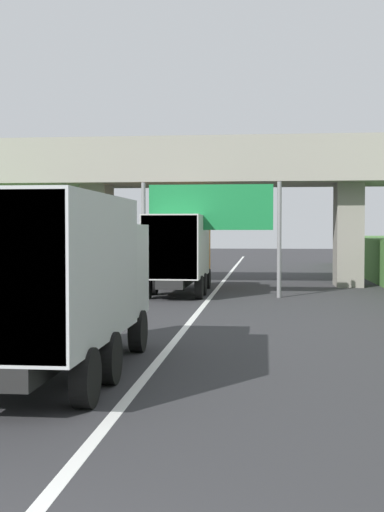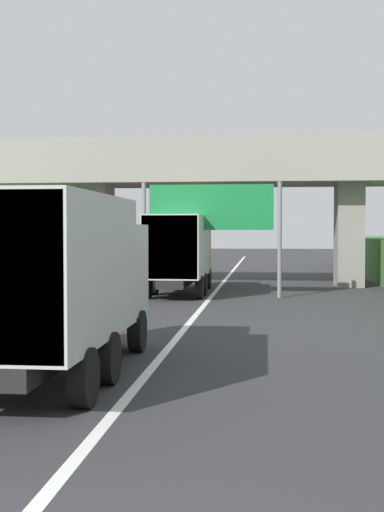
{
  "view_description": "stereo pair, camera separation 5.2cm",
  "coord_description": "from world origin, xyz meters",
  "px_view_note": "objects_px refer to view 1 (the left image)",
  "views": [
    {
      "loc": [
        2.27,
        -4.66,
        2.81
      ],
      "look_at": [
        0.0,
        16.85,
        2.0
      ],
      "focal_mm": 48.71,
      "sensor_mm": 36.0,
      "label": 1
    },
    {
      "loc": [
        2.32,
        -4.65,
        2.81
      ],
      "look_at": [
        0.0,
        16.85,
        2.0
      ],
      "focal_mm": 48.71,
      "sensor_mm": 36.0,
      "label": 2
    }
  ],
  "objects_px": {
    "overhead_highway_sign": "(211,214)",
    "speed_limit_sign": "(2,266)",
    "truck_silver": "(61,276)",
    "car_black": "(11,297)",
    "truck_orange": "(180,250)"
  },
  "relations": [
    {
      "from": "overhead_highway_sign",
      "to": "speed_limit_sign",
      "type": "relative_size",
      "value": 2.64
    },
    {
      "from": "truck_silver",
      "to": "car_black",
      "type": "bearing_deg",
      "value": 117.66
    },
    {
      "from": "truck_silver",
      "to": "truck_orange",
      "type": "xyz_separation_m",
      "value": [
        0.16,
        17.28,
        0.0
      ]
    },
    {
      "from": "truck_silver",
      "to": "car_black",
      "type": "relative_size",
      "value": 1.78
    },
    {
      "from": "speed_limit_sign",
      "to": "truck_orange",
      "type": "xyz_separation_m",
      "value": [
        5.94,
        5.45,
        0.46
      ]
    },
    {
      "from": "speed_limit_sign",
      "to": "truck_silver",
      "type": "xyz_separation_m",
      "value": [
        5.79,
        -11.83,
        0.46
      ]
    },
    {
      "from": "speed_limit_sign",
      "to": "truck_orange",
      "type": "relative_size",
      "value": 0.31
    },
    {
      "from": "truck_orange",
      "to": "car_black",
      "type": "height_order",
      "value": "truck_orange"
    },
    {
      "from": "overhead_highway_sign",
      "to": "truck_silver",
      "type": "distance_m",
      "value": 16.21
    },
    {
      "from": "speed_limit_sign",
      "to": "truck_silver",
      "type": "distance_m",
      "value": 13.18
    },
    {
      "from": "truck_orange",
      "to": "car_black",
      "type": "bearing_deg",
      "value": -109.3
    },
    {
      "from": "speed_limit_sign",
      "to": "truck_silver",
      "type": "bearing_deg",
      "value": -63.93
    },
    {
      "from": "overhead_highway_sign",
      "to": "truck_silver",
      "type": "xyz_separation_m",
      "value": [
        -1.61,
        -16.05,
        -1.56
      ]
    },
    {
      "from": "overhead_highway_sign",
      "to": "truck_orange",
      "type": "distance_m",
      "value": 2.46
    },
    {
      "from": "truck_orange",
      "to": "speed_limit_sign",
      "type": "bearing_deg",
      "value": -137.47
    }
  ]
}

